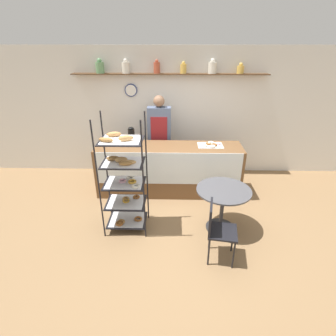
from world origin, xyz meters
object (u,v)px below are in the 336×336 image
(cafe_table, at_px, (223,199))
(coffee_carafe, at_px, (131,137))
(person_worker, at_px, (159,135))
(pastry_rack, at_px, (124,179))
(donut_tray_counter, at_px, (211,145))
(cafe_chair, at_px, (217,226))

(cafe_table, distance_m, coffee_carafe, 2.05)
(person_worker, distance_m, coffee_carafe, 0.76)
(person_worker, height_order, coffee_carafe, person_worker)
(cafe_table, bearing_deg, pastry_rack, -179.90)
(person_worker, height_order, donut_tray_counter, person_worker)
(pastry_rack, height_order, cafe_chair, pastry_rack)
(donut_tray_counter, bearing_deg, person_worker, 151.89)
(person_worker, bearing_deg, cafe_chair, -69.78)
(person_worker, relative_size, cafe_table, 2.16)
(pastry_rack, xyz_separation_m, cafe_table, (1.51, 0.00, -0.33))
(cafe_chair, bearing_deg, person_worker, 29.23)
(person_worker, relative_size, cafe_chair, 2.08)
(coffee_carafe, distance_m, donut_tray_counter, 1.51)
(coffee_carafe, bearing_deg, person_worker, 48.53)
(coffee_carafe, bearing_deg, donut_tray_counter, 0.76)
(cafe_chair, height_order, coffee_carafe, coffee_carafe)
(cafe_table, distance_m, donut_tray_counter, 1.29)
(cafe_table, bearing_deg, donut_tray_counter, 93.04)
(person_worker, xyz_separation_m, cafe_table, (1.07, -1.75, -0.44))
(cafe_table, bearing_deg, coffee_carafe, 142.69)
(pastry_rack, relative_size, person_worker, 1.03)
(pastry_rack, bearing_deg, cafe_chair, -25.96)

